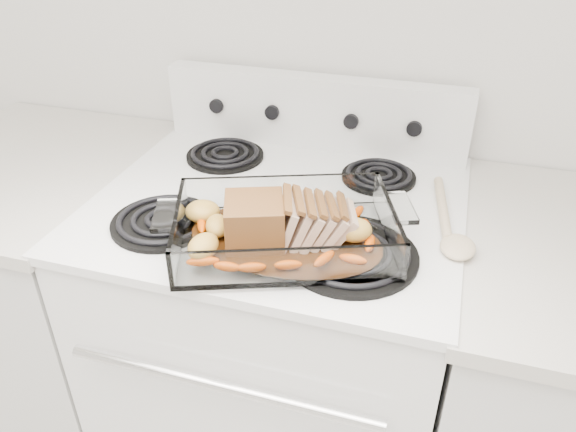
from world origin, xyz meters
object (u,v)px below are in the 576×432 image
(baking_dish, at_px, (285,234))
(counter_left, at_px, (61,306))
(electric_range, at_px, (280,351))
(counter_right, at_px, (555,418))
(pork_roast, at_px, (277,220))

(baking_dish, bearing_deg, counter_left, 146.62)
(electric_range, distance_m, counter_left, 0.67)
(counter_right, bearing_deg, electric_range, 179.90)
(counter_left, distance_m, pork_roast, 0.90)
(electric_range, relative_size, baking_dish, 2.81)
(counter_right, height_order, pork_roast, pork_roast)
(electric_range, bearing_deg, pork_roast, -72.85)
(electric_range, xyz_separation_m, counter_right, (0.66, -0.00, -0.02))
(electric_range, xyz_separation_m, counter_left, (-0.67, -0.00, -0.02))
(electric_range, xyz_separation_m, baking_dish, (0.07, -0.17, 0.48))
(electric_range, height_order, baking_dish, electric_range)
(counter_left, xyz_separation_m, pork_roast, (0.72, -0.17, 0.53))
(counter_right, bearing_deg, pork_roast, -164.94)
(counter_right, xyz_separation_m, pork_roast, (-0.61, -0.17, 0.53))
(counter_left, relative_size, counter_right, 1.00)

